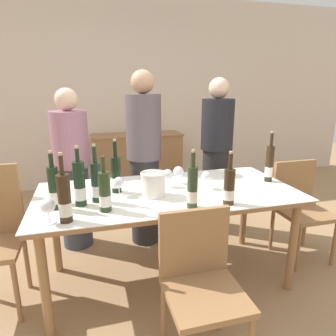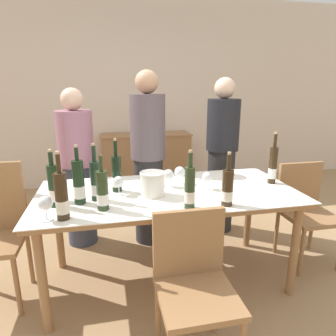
# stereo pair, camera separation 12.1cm
# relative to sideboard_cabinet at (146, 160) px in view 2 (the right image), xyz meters

# --- Properties ---
(ground_plane) EXTENTS (12.00, 12.00, 0.00)m
(ground_plane) POSITION_rel_sideboard_cabinet_xyz_m (-0.16, -2.37, -0.41)
(ground_plane) COLOR #A37F56
(back_wall) EXTENTS (8.00, 0.10, 2.80)m
(back_wall) POSITION_rel_sideboard_cabinet_xyz_m (-0.16, 0.29, 0.99)
(back_wall) COLOR beige
(back_wall) RESTS_ON ground_plane
(sideboard_cabinet) EXTENTS (1.34, 0.46, 0.83)m
(sideboard_cabinet) POSITION_rel_sideboard_cabinet_xyz_m (0.00, 0.00, 0.00)
(sideboard_cabinet) COLOR #996B42
(sideboard_cabinet) RESTS_ON ground_plane
(dining_table) EXTENTS (1.93, 0.92, 0.76)m
(dining_table) POSITION_rel_sideboard_cabinet_xyz_m (-0.16, -2.37, 0.28)
(dining_table) COLOR #996B42
(dining_table) RESTS_ON ground_plane
(ice_bucket) EXTENTS (0.18, 0.18, 0.17)m
(ice_bucket) POSITION_rel_sideboard_cabinet_xyz_m (-0.29, -2.43, 0.44)
(ice_bucket) COLOR white
(ice_bucket) RESTS_ON dining_table
(wine_bottle_0) EXTENTS (0.08, 0.08, 0.35)m
(wine_bottle_0) POSITION_rel_sideboard_cabinet_xyz_m (-0.64, -2.62, 0.47)
(wine_bottle_0) COLOR #28381E
(wine_bottle_0) RESTS_ON dining_table
(wine_bottle_1) EXTENTS (0.07, 0.07, 0.40)m
(wine_bottle_1) POSITION_rel_sideboard_cabinet_xyz_m (-0.53, -2.28, 0.48)
(wine_bottle_1) COLOR black
(wine_bottle_1) RESTS_ON dining_table
(wine_bottle_2) EXTENTS (0.06, 0.06, 0.42)m
(wine_bottle_2) POSITION_rel_sideboard_cabinet_xyz_m (0.70, -2.35, 0.49)
(wine_bottle_2) COLOR #332314
(wine_bottle_2) RESTS_ON dining_table
(wine_bottle_3) EXTENTS (0.07, 0.07, 0.38)m
(wine_bottle_3) POSITION_rel_sideboard_cabinet_xyz_m (-0.09, -2.71, 0.48)
(wine_bottle_3) COLOR #28381E
(wine_bottle_3) RESTS_ON dining_table
(wine_bottle_4) EXTENTS (0.08, 0.08, 0.40)m
(wine_bottle_4) POSITION_rel_sideboard_cabinet_xyz_m (-0.79, -2.48, 0.49)
(wine_bottle_4) COLOR black
(wine_bottle_4) RESTS_ON dining_table
(wine_bottle_5) EXTENTS (0.07, 0.07, 0.38)m
(wine_bottle_5) POSITION_rel_sideboard_cabinet_xyz_m (-0.94, -2.50, 0.48)
(wine_bottle_5) COLOR black
(wine_bottle_5) RESTS_ON dining_table
(wine_bottle_6) EXTENTS (0.07, 0.07, 0.40)m
(wine_bottle_6) POSITION_rel_sideboard_cabinet_xyz_m (-0.68, -2.44, 0.48)
(wine_bottle_6) COLOR #1E3323
(wine_bottle_6) RESTS_ON dining_table
(wine_bottle_7) EXTENTS (0.08, 0.08, 0.41)m
(wine_bottle_7) POSITION_rel_sideboard_cabinet_xyz_m (-0.87, -2.71, 0.49)
(wine_bottle_7) COLOR #332314
(wine_bottle_7) RESTS_ON dining_table
(wine_bottle_8) EXTENTS (0.08, 0.08, 0.36)m
(wine_bottle_8) POSITION_rel_sideboard_cabinet_xyz_m (0.16, -2.71, 0.47)
(wine_bottle_8) COLOR #332314
(wine_bottle_8) RESTS_ON dining_table
(wine_glass_0) EXTENTS (0.07, 0.07, 0.13)m
(wine_glass_0) POSITION_rel_sideboard_cabinet_xyz_m (-0.93, -2.41, 0.44)
(wine_glass_0) COLOR white
(wine_glass_0) RESTS_ON dining_table
(wine_glass_1) EXTENTS (0.08, 0.08, 0.14)m
(wine_glass_1) POSITION_rel_sideboard_cabinet_xyz_m (-0.03, -2.21, 0.44)
(wine_glass_1) COLOR white
(wine_glass_1) RESTS_ON dining_table
(wine_glass_2) EXTENTS (0.07, 0.07, 0.13)m
(wine_glass_2) POSITION_rel_sideboard_cabinet_xyz_m (0.14, -2.38, 0.44)
(wine_glass_2) COLOR white
(wine_glass_2) RESTS_ON dining_table
(wine_glass_3) EXTENTS (0.08, 0.08, 0.14)m
(wine_glass_3) POSITION_rel_sideboard_cabinet_xyz_m (-0.14, -2.27, 0.44)
(wine_glass_3) COLOR white
(wine_glass_3) RESTS_ON dining_table
(wine_glass_4) EXTENTS (0.07, 0.07, 0.14)m
(wine_glass_4) POSITION_rel_sideboard_cabinet_xyz_m (-0.52, -2.37, 0.45)
(wine_glass_4) COLOR white
(wine_glass_4) RESTS_ON dining_table
(wine_glass_5) EXTENTS (0.08, 0.08, 0.15)m
(wine_glass_5) POSITION_rel_sideboard_cabinet_xyz_m (-0.96, -2.71, 0.45)
(wine_glass_5) COLOR white
(wine_glass_5) RESTS_ON dining_table
(chair_near_front) EXTENTS (0.42, 0.42, 0.86)m
(chair_near_front) POSITION_rel_sideboard_cabinet_xyz_m (-0.16, -3.06, 0.08)
(chair_near_front) COLOR #996B42
(chair_near_front) RESTS_ON ground_plane
(chair_right_end) EXTENTS (0.42, 0.42, 0.87)m
(chair_right_end) POSITION_rel_sideboard_cabinet_xyz_m (1.10, -2.28, 0.09)
(chair_right_end) COLOR #996B42
(chair_right_end) RESTS_ON ground_plane
(person_host) EXTENTS (0.33, 0.33, 1.51)m
(person_host) POSITION_rel_sideboard_cabinet_xyz_m (-0.87, -1.59, 0.34)
(person_host) COLOR #383F56
(person_host) RESTS_ON ground_plane
(person_guest_left) EXTENTS (0.33, 0.33, 1.67)m
(person_guest_left) POSITION_rel_sideboard_cabinet_xyz_m (-0.21, -1.68, 0.42)
(person_guest_left) COLOR #2D2D33
(person_guest_left) RESTS_ON ground_plane
(person_guest_right) EXTENTS (0.33, 0.33, 1.61)m
(person_guest_right) POSITION_rel_sideboard_cabinet_xyz_m (0.57, -1.59, 0.39)
(person_guest_right) COLOR #262628
(person_guest_right) RESTS_ON ground_plane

